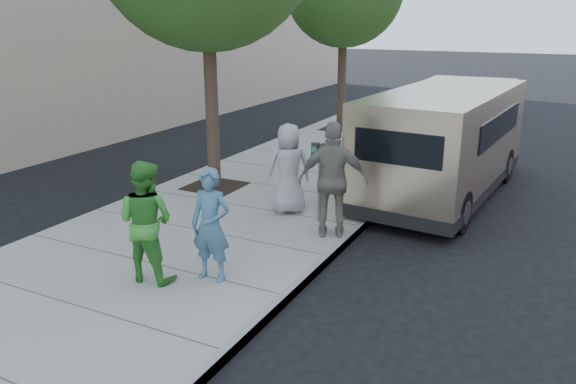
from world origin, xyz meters
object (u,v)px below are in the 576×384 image
object	(u,v)px
parking_meter	(320,165)
person_green_shirt	(146,221)
person_gray_shirt	(289,169)
person_striped_polo	(333,180)
van	(446,140)
person_officer	(211,225)

from	to	relation	value
parking_meter	person_green_shirt	size ratio (longest dim) A/B	0.84
person_gray_shirt	person_striped_polo	size ratio (longest dim) A/B	0.87
van	person_officer	xyz separation A→B (m)	(-2.01, -6.06, -0.26)
van	person_striped_polo	bearing A→B (deg)	-101.91
person_officer	person_gray_shirt	world-z (taller)	person_gray_shirt
van	person_striped_polo	world-z (taller)	van
van	person_green_shirt	size ratio (longest dim) A/B	3.64
parking_meter	person_striped_polo	bearing A→B (deg)	-47.40
person_gray_shirt	person_striped_polo	xyz separation A→B (m)	(1.24, -0.77, 0.13)
person_gray_shirt	person_green_shirt	bearing A→B (deg)	43.76
person_officer	person_striped_polo	distance (m)	2.51
person_officer	person_striped_polo	bearing A→B (deg)	63.64
person_gray_shirt	person_striped_polo	distance (m)	1.46
parking_meter	person_gray_shirt	xyz separation A→B (m)	(-0.73, 0.21, -0.20)
person_officer	van	bearing A→B (deg)	66.40
person_green_shirt	parking_meter	bearing A→B (deg)	-115.92
van	person_gray_shirt	world-z (taller)	van
person_officer	parking_meter	bearing A→B (deg)	76.90
person_green_shirt	person_gray_shirt	bearing A→B (deg)	-103.52
parking_meter	person_green_shirt	distance (m)	3.53
parking_meter	person_gray_shirt	size ratio (longest dim) A/B	0.85
person_officer	person_green_shirt	bearing A→B (deg)	-159.14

